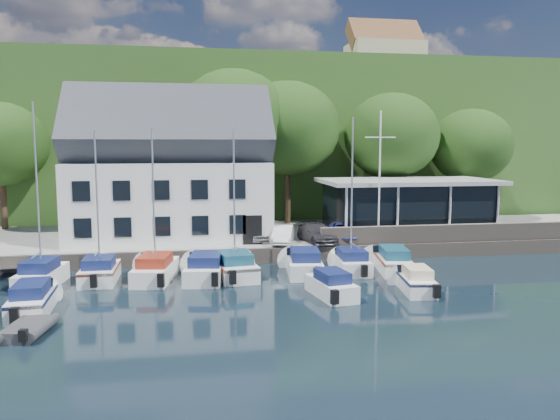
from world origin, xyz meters
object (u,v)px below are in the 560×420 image
(car_white, at_px, (283,234))
(boat_r2_0, at_px, (33,296))
(car_dgrey, at_px, (317,233))
(boat_r1_1, at_px, (97,204))
(boat_r2_4, at_px, (416,279))
(car_blue, at_px, (343,231))
(boat_r1_4, at_px, (234,197))
(flagpole, at_px, (380,177))
(club_pavilion, at_px, (407,206))
(boat_r1_0, at_px, (38,200))
(boat_r1_7, at_px, (392,259))
(boat_r1_5, at_px, (304,261))
(car_silver, at_px, (257,233))
(dinghy_1, at_px, (28,327))
(boat_r2_3, at_px, (331,283))
(boat_r1_3, at_px, (206,266))
(boat_r1_2, at_px, (154,200))
(boat_r1_6, at_px, (352,200))
(harbor_building, at_px, (171,178))

(car_white, relative_size, boat_r2_0, 0.61)
(car_dgrey, distance_m, boat_r1_1, 14.95)
(boat_r1_1, bearing_deg, boat_r2_4, -16.41)
(car_blue, height_order, boat_r1_4, boat_r1_4)
(flagpole, distance_m, boat_r1_4, 11.39)
(club_pavilion, bearing_deg, boat_r1_4, -148.96)
(boat_r1_0, height_order, boat_r1_7, boat_r1_0)
(boat_r1_4, distance_m, boat_r1_5, 5.77)
(car_silver, relative_size, boat_r2_4, 0.63)
(car_blue, xyz_separation_m, dinghy_1, (-17.40, -14.06, -1.32))
(boat_r2_0, relative_size, boat_r2_3, 1.19)
(club_pavilion, height_order, boat_r1_7, club_pavilion)
(club_pavilion, distance_m, car_blue, 6.70)
(boat_r1_1, bearing_deg, boat_r1_3, -4.92)
(car_white, bearing_deg, boat_r1_2, -135.35)
(boat_r1_4, distance_m, dinghy_1, 13.19)
(car_dgrey, relative_size, boat_r1_2, 0.47)
(car_dgrey, bearing_deg, boat_r1_6, -88.28)
(club_pavilion, distance_m, boat_r2_3, 16.64)
(car_white, xyz_separation_m, boat_r1_5, (0.44, -4.93, -0.85))
(boat_r1_2, relative_size, boat_r1_3, 1.47)
(car_white, distance_m, boat_r1_0, 15.72)
(car_blue, distance_m, dinghy_1, 22.41)
(club_pavilion, relative_size, boat_r1_1, 1.49)
(harbor_building, relative_size, boat_r1_5, 2.27)
(flagpole, xyz_separation_m, boat_r1_0, (-21.05, -4.90, -0.75))
(club_pavilion, height_order, car_white, club_pavilion)
(boat_r1_3, height_order, boat_r2_3, boat_r1_3)
(car_dgrey, height_order, boat_r1_0, boat_r1_0)
(boat_r1_3, xyz_separation_m, boat_r2_3, (6.22, -4.66, -0.07))
(car_dgrey, bearing_deg, boat_r2_0, -156.62)
(boat_r2_3, bearing_deg, car_dgrey, 70.92)
(boat_r2_3, bearing_deg, boat_r1_0, 153.49)
(boat_r1_5, relative_size, boat_r2_3, 1.23)
(car_dgrey, height_order, boat_r1_2, boat_r1_2)
(club_pavilion, distance_m, car_dgrey, 8.72)
(boat_r1_5, relative_size, boat_r2_0, 1.04)
(dinghy_1, bearing_deg, car_blue, 47.33)
(boat_r1_4, bearing_deg, car_white, 46.32)
(club_pavilion, height_order, flagpole, flagpole)
(flagpole, bearing_deg, car_dgrey, 171.01)
(car_blue, height_order, boat_r1_1, boat_r1_1)
(car_silver, relative_size, boat_r2_0, 0.53)
(boat_r1_2, height_order, boat_r2_0, boat_r1_2)
(boat_r1_7, relative_size, boat_r2_0, 1.13)
(club_pavilion, xyz_separation_m, boat_r1_1, (-21.79, -8.22, 1.38))
(boat_r2_4, bearing_deg, flagpole, 90.97)
(boat_r1_2, bearing_deg, boat_r2_0, -125.30)
(club_pavilion, height_order, boat_r1_6, boat_r1_6)
(car_blue, height_order, boat_r2_3, car_blue)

